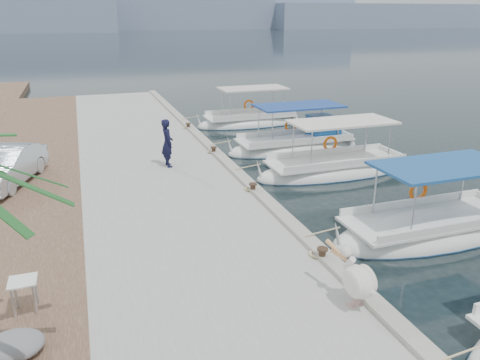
{
  "coord_description": "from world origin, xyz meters",
  "views": [
    {
      "loc": [
        -5.66,
        -12.69,
        6.33
      ],
      "look_at": [
        -1.0,
        0.98,
        1.2
      ],
      "focal_mm": 35.0,
      "sensor_mm": 36.0,
      "label": 1
    }
  ],
  "objects_px": {
    "fishing_caique_b": "(431,231)",
    "fishing_caique_d": "(296,146)",
    "pelican": "(357,279)",
    "fishing_caique_e": "(250,123)",
    "fisherman": "(167,143)",
    "parked_car": "(7,166)",
    "fishing_caique_c": "(335,170)"
  },
  "relations": [
    {
      "from": "fishing_caique_d",
      "to": "parked_car",
      "type": "height_order",
      "value": "fishing_caique_d"
    },
    {
      "from": "fishing_caique_c",
      "to": "fishing_caique_d",
      "type": "bearing_deg",
      "value": 90.05
    },
    {
      "from": "fishing_caique_e",
      "to": "parked_car",
      "type": "relative_size",
      "value": 1.62
    },
    {
      "from": "fishing_caique_c",
      "to": "fishing_caique_d",
      "type": "height_order",
      "value": "same"
    },
    {
      "from": "fishing_caique_c",
      "to": "fishing_caique_d",
      "type": "xyz_separation_m",
      "value": [
        -0.0,
        3.82,
        0.07
      ]
    },
    {
      "from": "fisherman",
      "to": "parked_car",
      "type": "distance_m",
      "value": 5.9
    },
    {
      "from": "pelican",
      "to": "fisherman",
      "type": "xyz_separation_m",
      "value": [
        -1.96,
        10.85,
        0.36
      ]
    },
    {
      "from": "fishing_caique_c",
      "to": "parked_car",
      "type": "xyz_separation_m",
      "value": [
        -12.61,
        1.47,
        1.05
      ]
    },
    {
      "from": "fishing_caique_c",
      "to": "pelican",
      "type": "relative_size",
      "value": 4.64
    },
    {
      "from": "fishing_caique_b",
      "to": "parked_car",
      "type": "distance_m",
      "value": 14.58
    },
    {
      "from": "pelican",
      "to": "parked_car",
      "type": "height_order",
      "value": "parked_car"
    },
    {
      "from": "fisherman",
      "to": "parked_car",
      "type": "xyz_separation_m",
      "value": [
        -5.89,
        -0.24,
        -0.29
      ]
    },
    {
      "from": "pelican",
      "to": "fishing_caique_b",
      "type": "bearing_deg",
      "value": 33.53
    },
    {
      "from": "fisherman",
      "to": "fishing_caique_e",
      "type": "bearing_deg",
      "value": -43.14
    },
    {
      "from": "fishing_caique_b",
      "to": "pelican",
      "type": "bearing_deg",
      "value": -146.47
    },
    {
      "from": "fishing_caique_d",
      "to": "pelican",
      "type": "height_order",
      "value": "fishing_caique_d"
    },
    {
      "from": "fisherman",
      "to": "parked_car",
      "type": "bearing_deg",
      "value": 87.86
    },
    {
      "from": "fishing_caique_b",
      "to": "fishing_caique_c",
      "type": "height_order",
      "value": "same"
    },
    {
      "from": "fishing_caique_d",
      "to": "fisherman",
      "type": "relative_size",
      "value": 3.57
    },
    {
      "from": "fishing_caique_b",
      "to": "fishing_caique_d",
      "type": "xyz_separation_m",
      "value": [
        0.21,
        9.93,
        0.07
      ]
    },
    {
      "from": "fishing_caique_d",
      "to": "fisherman",
      "type": "xyz_separation_m",
      "value": [
        -6.72,
        -2.11,
        1.28
      ]
    },
    {
      "from": "pelican",
      "to": "fishing_caique_c",
      "type": "bearing_deg",
      "value": 62.46
    },
    {
      "from": "fishing_caique_e",
      "to": "pelican",
      "type": "distance_m",
      "value": 19.49
    },
    {
      "from": "fishing_caique_d",
      "to": "fishing_caique_e",
      "type": "distance_m",
      "value": 5.98
    },
    {
      "from": "pelican",
      "to": "fisherman",
      "type": "distance_m",
      "value": 11.03
    },
    {
      "from": "fishing_caique_e",
      "to": "fisherman",
      "type": "relative_size",
      "value": 3.42
    },
    {
      "from": "fishing_caique_c",
      "to": "fisherman",
      "type": "bearing_deg",
      "value": 165.74
    },
    {
      "from": "fishing_caique_b",
      "to": "fishing_caique_e",
      "type": "distance_m",
      "value": 15.91
    },
    {
      "from": "pelican",
      "to": "fishing_caique_e",
      "type": "bearing_deg",
      "value": 76.58
    },
    {
      "from": "fishing_caique_c",
      "to": "fisherman",
      "type": "relative_size",
      "value": 3.68
    },
    {
      "from": "pelican",
      "to": "fishing_caique_d",
      "type": "bearing_deg",
      "value": 69.82
    },
    {
      "from": "fishing_caique_b",
      "to": "pelican",
      "type": "distance_m",
      "value": 5.55
    }
  ]
}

